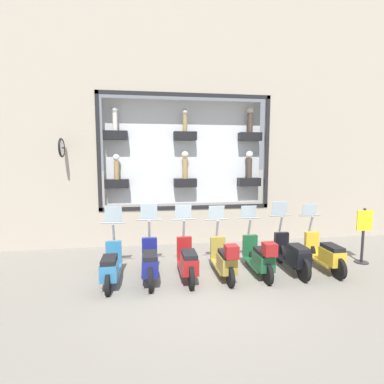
# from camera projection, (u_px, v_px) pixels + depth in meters

# --- Properties ---
(ground_plane) EXTENTS (120.00, 120.00, 0.00)m
(ground_plane) POSITION_uv_depth(u_px,v_px,m) (207.00, 287.00, 6.61)
(ground_plane) COLOR gray
(building_facade) EXTENTS (1.20, 36.00, 8.90)m
(building_facade) POSITION_uv_depth(u_px,v_px,m) (185.00, 105.00, 9.62)
(building_facade) COLOR #ADA08E
(building_facade) RESTS_ON ground_plane
(scooter_yellow_0) EXTENTS (1.80, 0.61, 1.58)m
(scooter_yellow_0) POSITION_uv_depth(u_px,v_px,m) (325.00, 254.00, 7.51)
(scooter_yellow_0) COLOR black
(scooter_yellow_0) RESTS_ON ground_plane
(scooter_black_1) EXTENTS (1.81, 0.61, 1.68)m
(scooter_black_1) POSITION_uv_depth(u_px,v_px,m) (292.00, 255.00, 7.39)
(scooter_black_1) COLOR black
(scooter_black_1) RESTS_ON ground_plane
(scooter_green_2) EXTENTS (1.79, 0.60, 1.58)m
(scooter_green_2) POSITION_uv_depth(u_px,v_px,m) (260.00, 257.00, 7.18)
(scooter_green_2) COLOR black
(scooter_green_2) RESTS_ON ground_plane
(scooter_olive_3) EXTENTS (1.79, 0.60, 1.60)m
(scooter_olive_3) POSITION_uv_depth(u_px,v_px,m) (225.00, 259.00, 7.05)
(scooter_olive_3) COLOR black
(scooter_olive_3) RESTS_ON ground_plane
(scooter_red_4) EXTENTS (1.80, 0.60, 1.64)m
(scooter_red_4) POSITION_uv_depth(u_px,v_px,m) (188.00, 261.00, 6.99)
(scooter_red_4) COLOR black
(scooter_red_4) RESTS_ON ground_plane
(scooter_navy_5) EXTENTS (1.81, 0.60, 1.69)m
(scooter_navy_5) POSITION_uv_depth(u_px,v_px,m) (150.00, 262.00, 6.86)
(scooter_navy_5) COLOR black
(scooter_navy_5) RESTS_ON ground_plane
(scooter_teal_6) EXTENTS (1.79, 0.61, 1.65)m
(scooter_teal_6) POSITION_uv_depth(u_px,v_px,m) (111.00, 266.00, 6.73)
(scooter_teal_6) COLOR black
(scooter_teal_6) RESTS_ON ground_plane
(shop_sign_post) EXTENTS (0.36, 0.45, 1.50)m
(shop_sign_post) POSITION_uv_depth(u_px,v_px,m) (363.00, 234.00, 8.02)
(shop_sign_post) COLOR #232326
(shop_sign_post) RESTS_ON ground_plane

